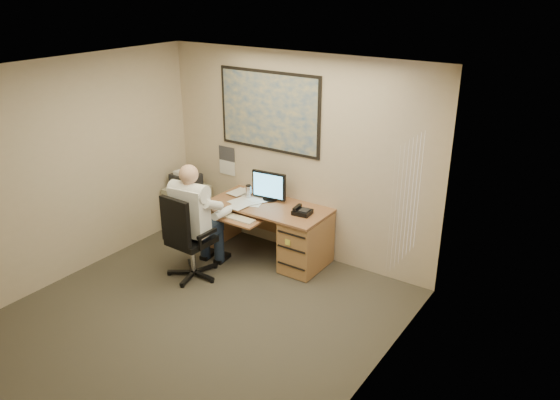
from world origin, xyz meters
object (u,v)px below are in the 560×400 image
Objects in this scene: office_chair at (190,254)px; person at (192,222)px; desk at (291,231)px; filing_cabinet at (188,204)px.

office_chair is 0.76× the size of person.
desk is 1.42× the size of office_chair.
filing_cabinet is at bearing 135.94° from office_chair.
office_chair is at bearing -128.39° from desk.
person is at bearing 93.57° from office_chair.
person is at bearing -130.78° from desk.
desk reaches higher than office_chair.
filing_cabinet is at bearing 128.95° from person.
desk is 1.34m from office_chair.
desk is at bearing 42.13° from person.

